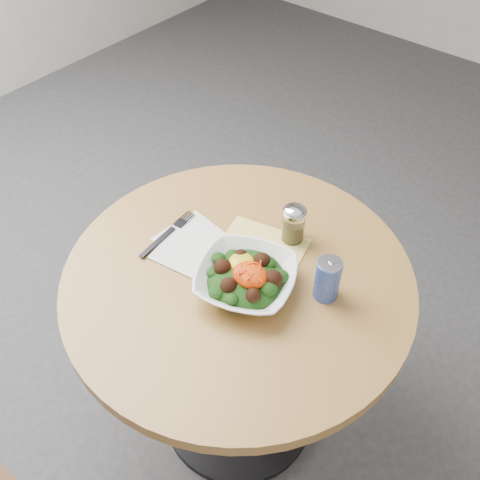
{
  "coord_description": "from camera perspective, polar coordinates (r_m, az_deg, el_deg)",
  "views": [
    {
      "loc": [
        0.57,
        -0.68,
        1.79
      ],
      "look_at": [
        -0.04,
        0.05,
        0.81
      ],
      "focal_mm": 40.0,
      "sensor_mm": 36.0,
      "label": 1
    }
  ],
  "objects": [
    {
      "name": "beverage_can",
      "position": [
        1.29,
        9.32,
        -4.13
      ],
      "size": [
        0.06,
        0.06,
        0.12
      ],
      "color": "#0D1E93",
      "rests_on": "table"
    },
    {
      "name": "table",
      "position": [
        1.52,
        -0.19,
        -8.46
      ],
      "size": [
        0.9,
        0.9,
        0.75
      ],
      "color": "black",
      "rests_on": "ground"
    },
    {
      "name": "paper_napkins",
      "position": [
        1.44,
        -5.22,
        -0.47
      ],
      "size": [
        0.21,
        0.21,
        0.0
      ],
      "color": "silver",
      "rests_on": "table"
    },
    {
      "name": "spice_shaker",
      "position": [
        1.41,
        5.73,
        1.75
      ],
      "size": [
        0.06,
        0.06,
        0.11
      ],
      "color": "silver",
      "rests_on": "table"
    },
    {
      "name": "fork",
      "position": [
        1.47,
        -7.59,
        0.81
      ],
      "size": [
        0.03,
        0.21,
        0.0
      ],
      "color": "black",
      "rests_on": "table"
    },
    {
      "name": "ground",
      "position": [
        1.99,
        -0.15,
        -17.73
      ],
      "size": [
        6.0,
        6.0,
        0.0
      ],
      "primitive_type": "plane",
      "color": "#313134",
      "rests_on": "ground"
    },
    {
      "name": "salad_bowl",
      "position": [
        1.31,
        0.65,
        -4.08
      ],
      "size": [
        0.31,
        0.31,
        0.09
      ],
      "color": "white",
      "rests_on": "table"
    },
    {
      "name": "cloth_napkin",
      "position": [
        1.41,
        2.0,
        -1.32
      ],
      "size": [
        0.27,
        0.25,
        0.0
      ],
      "primitive_type": "cube",
      "rotation": [
        0.0,
        0.0,
        0.25
      ],
      "color": "yellow",
      "rests_on": "table"
    }
  ]
}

